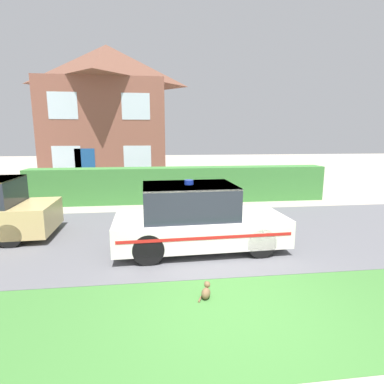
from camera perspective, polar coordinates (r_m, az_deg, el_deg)
The scene contains 7 objects.
ground_plane at distance 5.03m, azimuth 8.40°, elevation -22.08°, with size 80.00×80.00×0.00m, color #A89E8E.
road_strip at distance 8.53m, azimuth 1.38°, elevation -7.90°, with size 28.00×5.49×0.01m, color #5B5B60.
lawn_verge at distance 4.96m, azimuth 8.71°, elevation -22.61°, with size 28.00×2.55×0.01m, color #3D7533.
garden_hedge at distance 12.50m, azimuth -2.15°, elevation 1.42°, with size 12.17×0.90×1.44m, color #3D7F38.
police_car at distance 7.21m, azimuth 0.77°, elevation -5.07°, with size 4.09×1.87×1.69m.
cat at distance 5.35m, azimuth 2.69°, elevation -18.46°, with size 0.27×0.27×0.28m.
house_left at distance 19.15m, azimuth -15.49°, elevation 14.15°, with size 6.74×6.52×7.90m.
Camera 1 is at (-1.19, -4.07, 2.70)m, focal length 28.00 mm.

